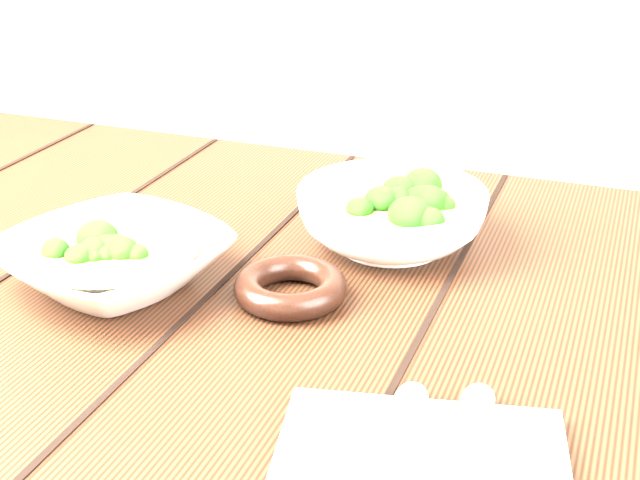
# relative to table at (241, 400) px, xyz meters

# --- Properties ---
(table) EXTENTS (1.20, 0.80, 0.75)m
(table) POSITION_rel_table_xyz_m (0.00, 0.00, 0.00)
(table) COLOR #33190E
(table) RESTS_ON ground
(soup_bowl_front) EXTENTS (0.25, 0.25, 0.06)m
(soup_bowl_front) POSITION_rel_table_xyz_m (-0.11, -0.03, 0.15)
(soup_bowl_front) COLOR silver
(soup_bowl_front) RESTS_ON table
(soup_bowl_back) EXTENTS (0.20, 0.20, 0.07)m
(soup_bowl_back) POSITION_rel_table_xyz_m (0.10, 0.15, 0.15)
(soup_bowl_back) COLOR silver
(soup_bowl_back) RESTS_ON table
(trivet) EXTENTS (0.13, 0.13, 0.03)m
(trivet) POSITION_rel_table_xyz_m (0.05, 0.00, 0.13)
(trivet) COLOR black
(trivet) RESTS_ON table
(napkin) EXTENTS (0.22, 0.20, 0.01)m
(napkin) POSITION_rel_table_xyz_m (0.23, -0.20, 0.13)
(napkin) COLOR beige
(napkin) RESTS_ON table
(spoon_left) EXTENTS (0.04, 0.16, 0.01)m
(spoon_left) POSITION_rel_table_xyz_m (0.21, -0.16, 0.13)
(spoon_left) COLOR #A29E8E
(spoon_left) RESTS_ON napkin
(spoon_right) EXTENTS (0.03, 0.16, 0.01)m
(spoon_right) POSITION_rel_table_xyz_m (0.25, -0.14, 0.13)
(spoon_right) COLOR #A29E8E
(spoon_right) RESTS_ON napkin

